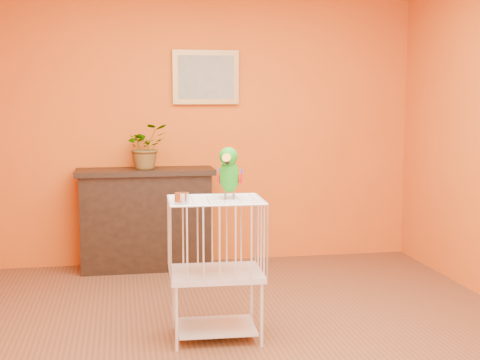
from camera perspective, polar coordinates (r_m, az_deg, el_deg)
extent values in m
plane|color=brown|center=(4.39, 1.02, -13.78)|extent=(4.50, 4.50, 0.00)
plane|color=#D05B13|center=(6.33, -2.95, 4.67)|extent=(4.00, 0.00, 4.00)
plane|color=#D05B13|center=(1.96, 14.02, -0.72)|extent=(4.00, 0.00, 4.00)
cube|color=black|center=(6.17, -8.02, -3.54)|extent=(1.16, 0.39, 0.87)
cube|color=black|center=(6.10, -8.09, 0.72)|extent=(1.24, 0.45, 0.05)
cube|color=black|center=(5.99, -7.95, -3.84)|extent=(0.81, 0.02, 0.44)
cube|color=maroon|center=(6.13, -10.26, -4.56)|extent=(0.05, 0.17, 0.27)
cube|color=#334924|center=(6.13, -9.53, -4.55)|extent=(0.05, 0.17, 0.27)
cube|color=maroon|center=(6.13, -8.71, -4.53)|extent=(0.05, 0.17, 0.27)
cube|color=#334924|center=(6.14, -7.80, -4.51)|extent=(0.05, 0.17, 0.27)
cube|color=maroon|center=(6.14, -6.90, -4.48)|extent=(0.05, 0.17, 0.27)
imported|color=#26722D|center=(6.03, -8.01, 2.40)|extent=(0.48, 0.51, 0.32)
cube|color=#A4793A|center=(6.30, -2.94, 8.75)|extent=(0.62, 0.03, 0.50)
cube|color=gray|center=(6.28, -2.92, 8.76)|extent=(0.52, 0.01, 0.40)
cube|color=beige|center=(4.47, -2.06, -12.40)|extent=(0.52, 0.41, 0.02)
cube|color=beige|center=(4.36, -2.08, -7.99)|extent=(0.61, 0.48, 0.04)
cube|color=beige|center=(4.26, -2.10, -1.71)|extent=(0.61, 0.48, 0.01)
cylinder|color=beige|center=(4.21, -5.45, -11.74)|extent=(0.02, 0.02, 0.41)
cylinder|color=beige|center=(4.27, 1.87, -11.46)|extent=(0.02, 0.02, 0.41)
cylinder|color=beige|center=(4.60, -5.69, -10.11)|extent=(0.02, 0.02, 0.41)
cylinder|color=beige|center=(4.65, 0.98, -9.88)|extent=(0.02, 0.02, 0.41)
cylinder|color=silver|center=(4.10, -4.99, -1.53)|extent=(0.09, 0.09, 0.06)
cylinder|color=#59544C|center=(4.28, -1.27, -1.33)|extent=(0.01, 0.01, 0.05)
cylinder|color=#59544C|center=(4.27, -0.56, -1.34)|extent=(0.01, 0.01, 0.05)
ellipsoid|color=#119714|center=(4.26, -0.91, 0.34)|extent=(0.18, 0.22, 0.24)
ellipsoid|color=#119714|center=(4.21, -0.99, 2.02)|extent=(0.15, 0.15, 0.12)
cone|color=orange|center=(4.15, -1.11, 1.78)|extent=(0.08, 0.09, 0.08)
cone|color=black|center=(4.17, -1.08, 1.50)|extent=(0.04, 0.04, 0.03)
sphere|color=black|center=(4.19, -1.59, 2.18)|extent=(0.02, 0.02, 0.02)
sphere|color=black|center=(4.18, -0.48, 2.16)|extent=(0.02, 0.02, 0.02)
ellipsoid|color=#A50C0C|center=(4.28, -1.77, 0.23)|extent=(0.05, 0.08, 0.08)
ellipsoid|color=navy|center=(4.26, -0.01, 0.20)|extent=(0.05, 0.08, 0.08)
cone|color=#119714|center=(4.34, -0.76, -0.59)|extent=(0.12, 0.18, 0.13)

